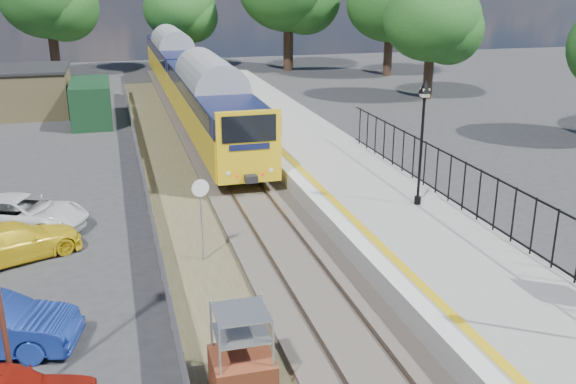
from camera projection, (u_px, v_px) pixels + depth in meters
name	position (u px, v px, depth m)	size (l,w,h in m)	color
ground	(335.00, 327.00, 17.06)	(120.00, 120.00, 0.00)	#2D2D30
track_bed	(244.00, 206.00, 25.75)	(5.90, 80.00, 0.29)	#473F38
platform	(368.00, 201.00, 25.28)	(5.00, 70.00, 0.90)	gray
platform_edge	(319.00, 194.00, 24.62)	(0.90, 70.00, 0.01)	silver
victorian_lamp_north	(423.00, 113.00, 22.51)	(0.44, 0.44, 4.60)	black
palisade_fence	(509.00, 211.00, 20.17)	(0.12, 26.00, 2.00)	black
wire_fence	(145.00, 185.00, 26.77)	(0.06, 52.00, 1.20)	#999EA3
outbuilding	(22.00, 94.00, 42.33)	(10.80, 10.10, 3.12)	#998756
tree_line	(186.00, 5.00, 53.68)	(56.80, 43.80, 11.88)	#332319
train	(187.00, 75.00, 44.72)	(2.82, 40.83, 3.51)	gold
brick_plinth	(242.00, 356.00, 13.91)	(1.33, 1.33, 2.15)	#984526
speed_sign	(201.00, 206.00, 20.32)	(0.57, 0.14, 2.83)	#999EA3
car_yellow	(15.00, 242.00, 20.94)	(1.74, 4.28, 1.24)	yellow
car_white	(22.00, 214.00, 23.31)	(2.19, 4.74, 1.32)	white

